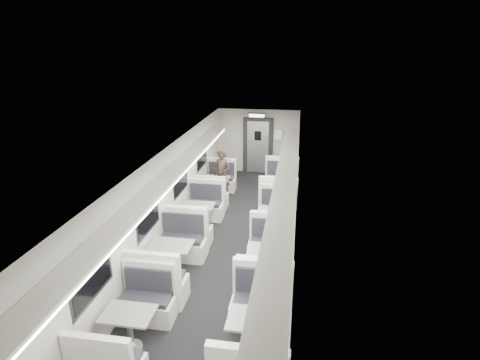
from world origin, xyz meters
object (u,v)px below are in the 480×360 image
(booth_right_d, at_px, (256,338))
(booth_left_b, at_px, (198,217))
(booth_left_d, at_px, (130,330))
(booth_right_b, at_px, (275,222))
(booth_right_c, at_px, (268,264))
(vestibule_door, at_px, (258,146))
(booth_left_a, at_px, (216,188))
(passenger, at_px, (222,175))
(exit_sign, at_px, (257,115))
(booth_right_a, at_px, (280,190))
(booth_left_c, at_px, (171,260))

(booth_right_d, bearing_deg, booth_left_b, 116.34)
(booth_right_d, bearing_deg, booth_left_d, -176.74)
(booth_left_d, height_order, booth_right_d, booth_right_d)
(booth_left_b, bearing_deg, booth_right_b, 1.35)
(booth_right_c, bearing_deg, booth_left_d, -132.09)
(booth_left_b, height_order, vestibule_door, vestibule_door)
(booth_left_a, distance_m, booth_right_b, 2.95)
(booth_left_d, xyz_separation_m, passenger, (0.20, 6.32, 0.46))
(exit_sign, bearing_deg, booth_right_a, -66.16)
(booth_left_d, height_order, passenger, passenger)
(booth_left_a, xyz_separation_m, booth_left_d, (0.00, -6.36, -0.00))
(passenger, relative_size, exit_sign, 2.61)
(exit_sign, bearing_deg, booth_right_c, -81.10)
(booth_left_a, xyz_separation_m, booth_right_b, (2.00, -2.16, -0.00))
(booth_left_a, distance_m, vestibule_door, 2.98)
(booth_right_b, distance_m, vestibule_door, 5.04)
(booth_right_a, bearing_deg, booth_left_d, -107.52)
(booth_left_d, height_order, vestibule_door, vestibule_door)
(booth_left_a, bearing_deg, passenger, -10.77)
(booth_left_a, xyz_separation_m, passenger, (0.20, -0.04, 0.46))
(booth_right_c, bearing_deg, booth_left_b, 135.89)
(booth_right_a, bearing_deg, vestibule_door, 109.98)
(exit_sign, bearing_deg, passenger, -109.41)
(booth_left_a, distance_m, booth_right_a, 2.00)
(booth_left_b, xyz_separation_m, booth_right_a, (2.00, 2.18, 0.03))
(booth_right_a, height_order, booth_right_d, booth_right_a)
(booth_right_a, height_order, booth_right_c, booth_right_a)
(booth_left_d, bearing_deg, booth_right_d, 3.26)
(booth_right_b, bearing_deg, booth_left_d, -115.46)
(passenger, bearing_deg, vestibule_door, 96.41)
(booth_right_b, xyz_separation_m, exit_sign, (-1.00, 4.40, 1.93))
(booth_left_a, relative_size, booth_left_b, 0.96)
(passenger, bearing_deg, booth_right_b, -27.10)
(booth_left_a, relative_size, booth_right_a, 0.89)
(booth_left_c, bearing_deg, passenger, 87.36)
(booth_left_d, relative_size, passenger, 1.22)
(vestibule_door, bearing_deg, booth_right_b, -78.43)
(booth_right_d, bearing_deg, booth_left_c, 136.44)
(booth_left_b, relative_size, booth_left_c, 0.94)
(booth_right_b, distance_m, booth_right_d, 4.09)
(booth_left_a, relative_size, exit_sign, 3.18)
(booth_left_a, relative_size, booth_right_d, 0.92)
(passenger, height_order, vestibule_door, vestibule_door)
(booth_left_d, relative_size, booth_right_d, 0.92)
(booth_left_d, distance_m, vestibule_door, 9.17)
(passenger, bearing_deg, booth_right_c, -43.74)
(booth_right_d, xyz_separation_m, exit_sign, (-1.00, 8.49, 1.90))
(booth_left_b, height_order, booth_right_c, booth_right_c)
(vestibule_door, relative_size, exit_sign, 3.39)
(booth_right_c, relative_size, exit_sign, 3.31)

